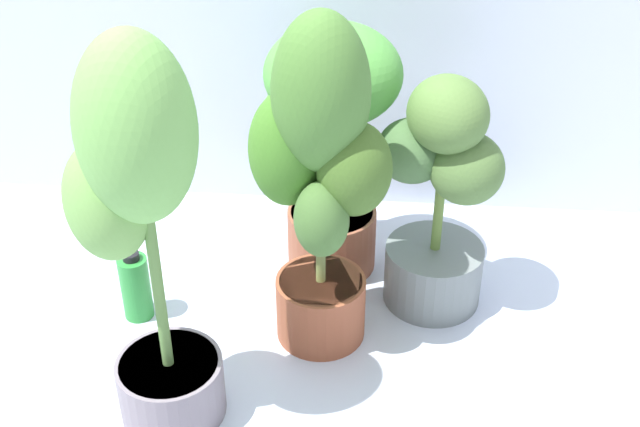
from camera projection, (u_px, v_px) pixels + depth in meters
name	position (u px, v px, depth m)	size (l,w,h in m)	color
ground_plane	(300.00, 375.00, 2.11)	(8.00, 8.00, 0.00)	silver
potted_plant_center	(319.00, 172.00, 1.97)	(0.40, 0.32, 0.91)	#974D30
potted_plant_back_right	(439.00, 195.00, 2.19)	(0.38, 0.29, 0.69)	slate
potted_plant_back_center	(328.00, 120.00, 2.25)	(0.50, 0.49, 0.76)	#935139
potted_plant_front_left	(139.00, 217.00, 1.71)	(0.38, 0.31, 0.98)	slate
nutrient_bottle	(136.00, 286.00, 2.26)	(0.08, 0.08, 0.21)	#2B8D36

